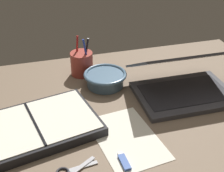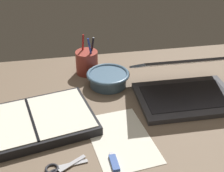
% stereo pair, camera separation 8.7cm
% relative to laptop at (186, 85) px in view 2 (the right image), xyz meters
% --- Properties ---
extents(desk_top, '(1.40, 1.00, 0.02)m').
position_rel_laptop_xyz_m(desk_top, '(-0.27, -0.08, -0.06)').
color(desk_top, '#75604C').
rests_on(desk_top, ground).
extents(laptop, '(0.36, 0.30, 0.19)m').
position_rel_laptop_xyz_m(laptop, '(0.00, 0.00, 0.00)').
color(laptop, '#38383D').
rests_on(laptop, desk_top).
extents(bowl, '(0.17, 0.17, 0.06)m').
position_rel_laptop_xyz_m(bowl, '(-0.26, 0.14, -0.02)').
color(bowl, slate).
rests_on(bowl, desk_top).
extents(pen_cup, '(0.09, 0.09, 0.17)m').
position_rel_laptop_xyz_m(pen_cup, '(-0.33, 0.25, -0.00)').
color(pen_cup, '#9E382D').
rests_on(pen_cup, desk_top).
extents(planner, '(0.44, 0.33, 0.04)m').
position_rel_laptop_xyz_m(planner, '(-0.55, -0.08, -0.03)').
color(planner, black).
rests_on(planner, desk_top).
extents(scissors, '(0.12, 0.08, 0.01)m').
position_rel_laptop_xyz_m(scissors, '(-0.48, -0.28, -0.05)').
color(scissors, '#B7B7BC').
rests_on(scissors, desk_top).
extents(paper_sheet_front, '(0.21, 0.30, 0.00)m').
position_rel_laptop_xyz_m(paper_sheet_front, '(-0.28, -0.19, -0.05)').
color(paper_sheet_front, silver).
rests_on(paper_sheet_front, desk_top).
extents(usb_drive, '(0.02, 0.07, 0.01)m').
position_rel_laptop_xyz_m(usb_drive, '(-0.32, -0.29, -0.05)').
color(usb_drive, '#33519E').
rests_on(usb_drive, desk_top).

